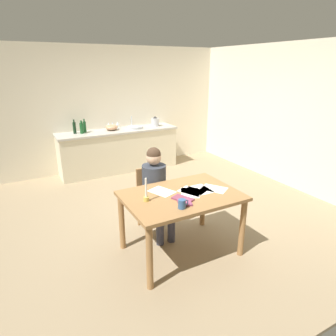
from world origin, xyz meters
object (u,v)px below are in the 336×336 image
Objects in this scene: candlestick at (146,195)px; book_cookery at (183,199)px; dining_table at (181,203)px; chair_at_table at (152,196)px; bottle_oil at (74,128)px; mixing_bowl at (112,127)px; book_magazine at (185,202)px; stovetop_kettle at (155,122)px; bottle_wine_red at (85,127)px; wine_glass_back_left at (108,124)px; coffee_mug at (182,204)px; person_seated at (156,186)px; wine_glass_near_sink at (118,123)px; sink_unit at (134,127)px; wine_glass_by_kettle at (112,124)px; bottle_vinegar at (82,128)px.

candlestick is 0.41m from book_cookery.
dining_table is 1.56× the size of chair_at_table.
mixing_bowl is (0.75, -0.03, -0.06)m from bottle_oil.
book_magazine is 0.75× the size of stovetop_kettle.
bottle_wine_red reaches higher than wine_glass_back_left.
coffee_mug is 3.64m from bottle_wine_red.
bottle_wine_red is at bearing 87.95° from candlestick.
wine_glass_near_sink is at bearing 80.68° from person_seated.
dining_table is 0.18m from book_cookery.
bottle_wine_red is (-0.27, 2.62, 0.54)m from chair_at_table.
coffee_mug is 3.66m from sink_unit.
bottle_oil is (-0.47, 2.75, 0.34)m from person_seated.
person_seated is 4.40× the size of bottle_wine_red.
candlestick is 3.46m from wine_glass_near_sink.
stovetop_kettle reaches higher than wine_glass_back_left.
wine_glass_near_sink is at bearing 81.06° from coffee_mug.
stovetop_kettle is 1.43× the size of wine_glass_by_kettle.
book_cookery is 3.54m from wine_glass_by_kettle.
book_cookery is at bearing -23.13° from candlestick.
bottle_wine_red is at bearing 46.77° from bottle_vinegar.
wine_glass_by_kettle is (-0.12, 0.00, 0.00)m from wine_glass_near_sink.
sink_unit reaches higher than wine_glass_back_left.
book_magazine is at bearing -86.39° from bottle_wine_red.
bottle_vinegar is 1.69× the size of wine_glass_by_kettle.
book_magazine reaches higher than dining_table.
wine_glass_back_left is at bearing 171.75° from stovetop_kettle.
bottle_vinegar is at bearing -133.23° from bottle_wine_red.
coffee_mug is 0.78× the size of wine_glass_near_sink.
chair_at_table is at bearing -99.64° from wine_glass_near_sink.
stovetop_kettle is (1.76, -0.07, -0.02)m from bottle_oil.
book_magazine is 3.63m from wine_glass_back_left.
coffee_mug is (-0.13, -1.01, 0.35)m from chair_at_table.
dining_table is 3.30m from mixing_bowl.
chair_at_table is 3.16× the size of bottle_wine_red.
mixing_bowl is 1.01m from stovetop_kettle.
sink_unit is at bearing 77.22° from dining_table.
candlestick reaches higher than book_cookery.
bottle_oil reaches higher than candlestick.
wine_glass_by_kettle is 1.00× the size of wine_glass_back_left.
mixing_bowl is at bearing 83.96° from person_seated.
wine_glass_by_kettle and wine_glass_back_left have the same top height.
sink_unit is 0.47m from wine_glass_by_kettle.
book_magazine is 0.46× the size of sink_unit.
bottle_vinegar is 0.70m from wine_glass_by_kettle.
mixing_bowl is 1.70× the size of wine_glass_back_left.
wine_glass_back_left is (0.25, 2.68, 0.53)m from chair_at_table.
chair_at_table reaches higher than book_magazine.
sink_unit is at bearing 52.75° from book_cookery.
sink_unit is 0.51m from mixing_bowl.
book_magazine is 1.07× the size of wine_glass_back_left.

